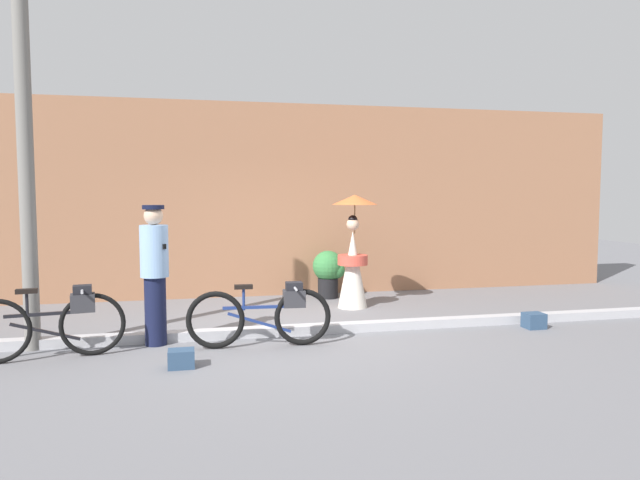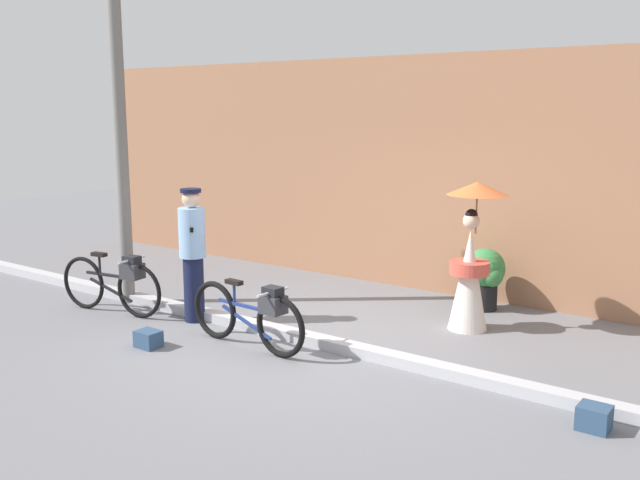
# 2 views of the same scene
# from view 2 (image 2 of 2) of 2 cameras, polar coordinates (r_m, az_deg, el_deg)

# --- Properties ---
(ground_plane) EXTENTS (30.00, 30.00, 0.00)m
(ground_plane) POSITION_cam_2_polar(r_m,az_deg,el_deg) (8.33, -1.29, -8.31)
(ground_plane) COLOR slate
(building_wall) EXTENTS (14.00, 0.40, 3.48)m
(building_wall) POSITION_cam_2_polar(r_m,az_deg,el_deg) (10.65, 9.16, 5.28)
(building_wall) COLOR #9E6B4C
(building_wall) RESTS_ON ground_plane
(sidewalk_curb) EXTENTS (14.00, 0.20, 0.12)m
(sidewalk_curb) POSITION_cam_2_polar(r_m,az_deg,el_deg) (8.31, -1.29, -7.92)
(sidewalk_curb) COLOR #B2B2B7
(sidewalk_curb) RESTS_ON ground_plane
(bicycle_near_officer) EXTENTS (1.75, 0.48, 0.78)m
(bicycle_near_officer) POSITION_cam_2_polar(r_m,az_deg,el_deg) (8.04, -5.61, -6.01)
(bicycle_near_officer) COLOR black
(bicycle_near_officer) RESTS_ON ground_plane
(bicycle_far_side) EXTENTS (1.69, 0.48, 0.82)m
(bicycle_far_side) POSITION_cam_2_polar(r_m,az_deg,el_deg) (9.73, -16.29, -3.30)
(bicycle_far_side) COLOR black
(bicycle_far_side) RESTS_ON ground_plane
(person_officer) EXTENTS (0.34, 0.34, 1.72)m
(person_officer) POSITION_cam_2_polar(r_m,az_deg,el_deg) (9.07, -10.29, -0.89)
(person_officer) COLOR #141938
(person_officer) RESTS_ON ground_plane
(person_with_parasol) EXTENTS (0.74, 0.74, 1.84)m
(person_with_parasol) POSITION_cam_2_polar(r_m,az_deg,el_deg) (8.79, 12.13, -1.49)
(person_with_parasol) COLOR silver
(person_with_parasol) RESTS_ON ground_plane
(potted_plant_by_door) EXTENTS (0.56, 0.55, 0.85)m
(potted_plant_by_door) POSITION_cam_2_polar(r_m,az_deg,el_deg) (9.78, 13.27, -2.76)
(potted_plant_by_door) COLOR black
(potted_plant_by_door) RESTS_ON ground_plane
(backpack_on_pavement) EXTENTS (0.26, 0.24, 0.21)m
(backpack_on_pavement) POSITION_cam_2_polar(r_m,az_deg,el_deg) (6.59, 21.33, -13.26)
(backpack_on_pavement) COLOR navy
(backpack_on_pavement) RESTS_ON ground_plane
(backpack_spare) EXTENTS (0.28, 0.22, 0.19)m
(backpack_spare) POSITION_cam_2_polar(r_m,az_deg,el_deg) (8.37, -13.79, -7.79)
(backpack_spare) COLOR navy
(backpack_spare) RESTS_ON ground_plane
(utility_pole) EXTENTS (0.18, 0.18, 4.80)m
(utility_pole) POSITION_cam_2_polar(r_m,az_deg,el_deg) (10.03, -15.90, 8.49)
(utility_pole) COLOR slate
(utility_pole) RESTS_ON ground_plane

